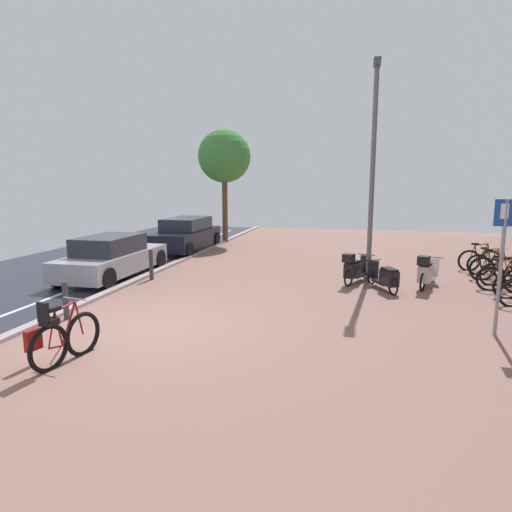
% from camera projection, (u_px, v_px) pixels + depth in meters
% --- Properties ---
extents(ground, '(21.00, 40.00, 0.13)m').
position_uv_depth(ground, '(220.00, 334.00, 8.56)').
color(ground, '#2A2B39').
extents(bicycle_foreground, '(0.78, 1.48, 1.14)m').
position_uv_depth(bicycle_foreground, '(62.00, 338.00, 7.12)').
color(bicycle_foreground, black).
rests_on(bicycle_foreground, ground).
extents(bicycle_rack_02, '(1.33, 0.47, 0.98)m').
position_uv_depth(bicycle_rack_02, '(503.00, 280.00, 11.71)').
color(bicycle_rack_02, black).
rests_on(bicycle_rack_02, ground).
extents(bicycle_rack_03, '(1.32, 0.48, 0.95)m').
position_uv_depth(bicycle_rack_03, '(504.00, 275.00, 12.38)').
color(bicycle_rack_03, black).
rests_on(bicycle_rack_03, ground).
extents(bicycle_rack_04, '(1.44, 0.48, 1.03)m').
position_uv_depth(bicycle_rack_04, '(494.00, 269.00, 13.10)').
color(bicycle_rack_04, black).
rests_on(bicycle_rack_04, ground).
extents(bicycle_rack_05, '(1.32, 0.48, 0.97)m').
position_uv_depth(bicycle_rack_05, '(489.00, 265.00, 13.80)').
color(bicycle_rack_05, black).
rests_on(bicycle_rack_05, ground).
extents(bicycle_rack_06, '(1.41, 0.48, 1.01)m').
position_uv_depth(bicycle_rack_06, '(480.00, 260.00, 14.53)').
color(bicycle_rack_06, black).
rests_on(bicycle_rack_06, ground).
extents(scooter_near, '(0.91, 1.65, 0.75)m').
position_uv_depth(scooter_near, '(385.00, 277.00, 11.88)').
color(scooter_near, black).
rests_on(scooter_near, ground).
extents(scooter_mid, '(0.95, 1.60, 0.96)m').
position_uv_depth(scooter_mid, '(355.00, 269.00, 12.71)').
color(scooter_mid, black).
rests_on(scooter_mid, ground).
extents(scooter_far, '(0.86, 1.64, 0.99)m').
position_uv_depth(scooter_far, '(427.00, 272.00, 12.15)').
color(scooter_far, black).
rests_on(scooter_far, ground).
extents(parked_car_near, '(1.78, 4.29, 1.30)m').
position_uv_depth(parked_car_near, '(112.00, 257.00, 13.60)').
color(parked_car_near, '#A6A3AC').
rests_on(parked_car_near, ground).
extents(parked_car_far, '(1.89, 4.46, 1.40)m').
position_uv_depth(parked_car_far, '(185.00, 235.00, 18.94)').
color(parked_car_far, black).
rests_on(parked_car_far, ground).
extents(parking_sign, '(0.40, 0.07, 2.61)m').
position_uv_depth(parking_sign, '(502.00, 253.00, 8.20)').
color(parking_sign, gray).
rests_on(parking_sign, ground).
extents(lamp_post, '(0.20, 0.52, 6.29)m').
position_uv_depth(lamp_post, '(373.00, 163.00, 12.58)').
color(lamp_post, slate).
rests_on(lamp_post, ground).
extents(street_tree, '(2.53, 2.53, 5.42)m').
position_uv_depth(street_tree, '(224.00, 157.00, 20.97)').
color(street_tree, brown).
rests_on(street_tree, ground).
extents(bollard_near, '(0.12, 0.12, 0.83)m').
position_uv_depth(bollard_near, '(66.00, 301.00, 9.35)').
color(bollard_near, '#38383D').
rests_on(bollard_near, ground).
extents(bollard_far, '(0.12, 0.12, 0.92)m').
position_uv_depth(bollard_far, '(151.00, 265.00, 13.20)').
color(bollard_far, '#38383D').
rests_on(bollard_far, ground).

